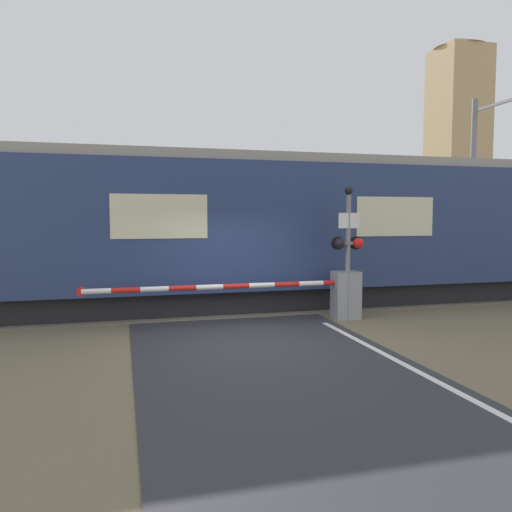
% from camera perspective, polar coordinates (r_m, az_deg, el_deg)
% --- Properties ---
extents(ground_plane, '(80.00, 80.00, 0.00)m').
position_cam_1_polar(ground_plane, '(9.65, -0.70, -9.62)').
color(ground_plane, '#6B6047').
extents(track_bed, '(36.00, 3.20, 0.13)m').
position_cam_1_polar(track_bed, '(13.21, -4.73, -5.69)').
color(track_bed, '#666056').
rests_on(track_bed, ground_plane).
extents(train, '(21.23, 3.15, 3.91)m').
position_cam_1_polar(train, '(14.43, 12.42, 2.97)').
color(train, black).
rests_on(train, ground_plane).
extents(crossing_barrier, '(6.19, 0.44, 1.10)m').
position_cam_1_polar(crossing_barrier, '(11.50, 7.68, -4.25)').
color(crossing_barrier, gray).
rests_on(crossing_barrier, ground_plane).
extents(signal_post, '(0.75, 0.26, 3.03)m').
position_cam_1_polar(signal_post, '(11.43, 10.49, 1.29)').
color(signal_post, gray).
rests_on(signal_post, ground_plane).
extents(catenary_pole, '(0.20, 1.90, 6.41)m').
position_cam_1_polar(catenary_pole, '(19.04, 23.58, 7.10)').
color(catenary_pole, slate).
rests_on(catenary_pole, ground_plane).
extents(distant_building, '(4.01, 4.01, 16.14)m').
position_cam_1_polar(distant_building, '(42.96, 22.00, 11.87)').
color(distant_building, tan).
rests_on(distant_building, ground_plane).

